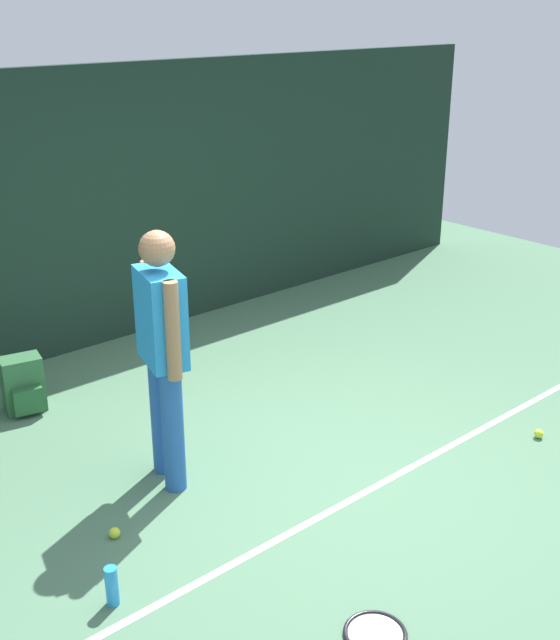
{
  "coord_description": "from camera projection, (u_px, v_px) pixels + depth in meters",
  "views": [
    {
      "loc": [
        -3.25,
        -3.32,
        2.96
      ],
      "look_at": [
        0.0,
        0.4,
        1.0
      ],
      "focal_mm": 45.39,
      "sensor_mm": 36.0,
      "label": 1
    }
  ],
  "objects": [
    {
      "name": "ground_plane",
      "position": [
        319.0,
        475.0,
        5.41
      ],
      "size": [
        12.0,
        12.0,
        0.0
      ],
      "primitive_type": "plane",
      "color": "#4C7556"
    },
    {
      "name": "back_fence",
      "position": [
        84.0,
        212.0,
        7.05
      ],
      "size": [
        10.0,
        0.1,
        2.47
      ],
      "primitive_type": "cube",
      "color": "#192D23",
      "rests_on": "ground"
    },
    {
      "name": "court_line",
      "position": [
        356.0,
        497.0,
        5.17
      ],
      "size": [
        9.0,
        0.05,
        0.0
      ],
      "primitive_type": "cube",
      "color": "white",
      "rests_on": "ground"
    },
    {
      "name": "tennis_player",
      "position": [
        163.0,
        345.0,
        5.02
      ],
      "size": [
        0.32,
        0.51,
        1.7
      ],
      "rotation": [
        0.0,
        0.0,
        -1.84
      ],
      "color": "#2659A5",
      "rests_on": "ground"
    },
    {
      "name": "tennis_racket",
      "position": [
        378.0,
        637.0,
        4.01
      ],
      "size": [
        0.42,
        0.64,
        0.03
      ],
      "rotation": [
        0.0,
        0.0,
        1.21
      ],
      "color": "black",
      "rests_on": "ground"
    },
    {
      "name": "backpack",
      "position": [
        23.0,
        386.0,
        6.18
      ],
      "size": [
        0.34,
        0.33,
        0.44
      ],
      "rotation": [
        0.0,
        0.0,
        6.06
      ],
      "color": "#2D6038",
      "rests_on": "ground"
    },
    {
      "name": "tennis_ball_near_player",
      "position": [
        115.0,
        533.0,
        4.77
      ],
      "size": [
        0.07,
        0.07,
        0.07
      ],
      "primitive_type": "sphere",
      "color": "#CCE033",
      "rests_on": "ground"
    },
    {
      "name": "tennis_ball_by_fence",
      "position": [
        539.0,
        434.0,
        5.86
      ],
      "size": [
        0.07,
        0.07,
        0.07
      ],
      "primitive_type": "sphere",
      "color": "#CCE033",
      "rests_on": "ground"
    },
    {
      "name": "water_bottle",
      "position": [
        112.0,
        586.0,
        4.22
      ],
      "size": [
        0.07,
        0.07,
        0.23
      ],
      "primitive_type": "cylinder",
      "color": "#268CD8",
      "rests_on": "ground"
    }
  ]
}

